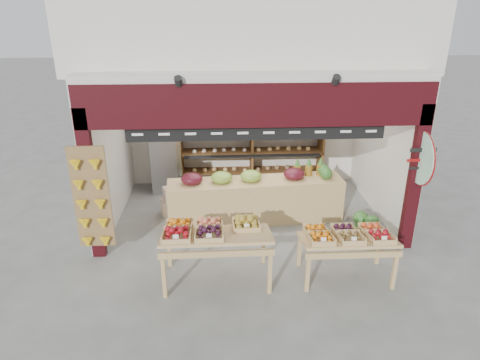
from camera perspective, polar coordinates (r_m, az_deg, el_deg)
name	(u,v)px	position (r m, az deg, el deg)	size (l,w,h in m)	color
ground	(250,223)	(8.74, 1.39, -5.74)	(60.00, 60.00, 0.00)	slate
shop_structure	(246,15)	(9.32, 0.83, 21.17)	(6.36, 5.12, 5.40)	silver
banana_board	(91,201)	(7.47, -19.20, -2.62)	(0.60, 0.15, 1.80)	olive
gift_sign	(421,158)	(7.72, 23.02, 2.71)	(0.04, 0.93, 0.92)	#C4F6D8
back_shelving	(252,138)	(10.06, 1.57, 5.61)	(3.37, 0.55, 2.05)	brown
refrigerator	(165,153)	(10.14, -9.96, 3.53)	(0.70, 0.70, 1.80)	#B1B3B8
cardboard_stack	(182,202)	(9.19, -7.75, -2.90)	(1.00, 0.84, 0.61)	silver
mid_counter	(255,199)	(8.65, 1.99, -2.50)	(3.54, 0.95, 1.09)	#D7B46E
display_table_left	(209,232)	(6.70, -4.20, -6.97)	(1.72, 0.97, 1.08)	#D7B46E
display_table_right	(347,237)	(6.97, 14.12, -7.34)	(1.47, 0.83, 0.95)	#D7B46E
watermelon_pile	(368,232)	(8.33, 16.71, -6.66)	(0.69, 0.71, 0.54)	#1C4A18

